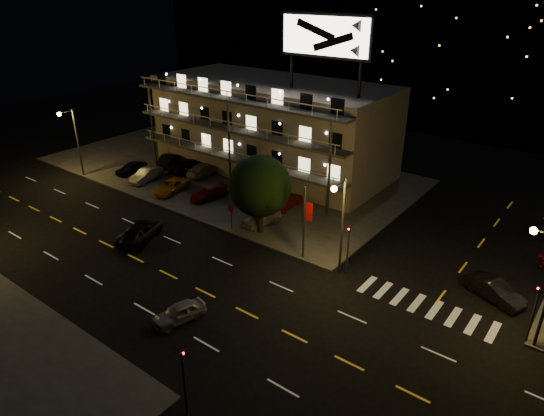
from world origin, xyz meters
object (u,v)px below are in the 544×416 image
Objects in this scene: lot_car_2 at (171,186)px; side_car_0 at (495,290)px; lot_car_4 at (261,217)px; lot_car_7 at (205,169)px; tree at (260,188)px; road_car_east at (179,313)px; road_car_west at (140,232)px.

side_car_0 reaches higher than lot_car_2.
lot_car_7 is at bearing 166.04° from lot_car_4.
side_car_0 is (20.51, 1.02, -0.12)m from lot_car_4.
lot_car_4 is 0.93× the size of side_car_0.
tree is 1.78× the size of lot_car_4.
lot_car_2 is 0.93× the size of lot_car_7.
tree is 1.96× the size of road_car_east.
lot_car_7 reaches higher than side_car_0.
lot_car_4 is (-0.78, 1.18, -3.59)m from tree.
lot_car_2 is at bearing 94.65° from lot_car_7.
road_car_east is (4.33, -14.36, -0.22)m from lot_car_4.
side_car_0 is at bearing 13.21° from lot_car_4.
lot_car_4 reaches higher than road_car_east.
side_car_0 is (33.01, 0.90, -0.06)m from lot_car_2.
lot_car_7 is at bearing 104.74° from side_car_0.
lot_car_4 is 15.00m from road_car_east.
road_car_east is 12.61m from road_car_west.
lot_car_2 is 5.87m from lot_car_7.
side_car_0 is 0.83× the size of road_car_west.
lot_car_2 is 33.03m from side_car_0.
side_car_0 is at bearing 58.19° from road_car_east.
lot_car_2 is at bearing 153.91° from road_car_east.
lot_car_2 is (-13.29, 1.30, -3.65)m from tree.
road_car_east is at bearing -50.60° from lot_car_2.
road_car_west reaches higher than side_car_0.
lot_car_4 is 1.11× the size of road_car_east.
lot_car_2 is 22.21m from road_car_east.
lot_car_4 is 11.01m from road_car_west.
lot_car_4 is 0.83× the size of lot_car_7.
road_car_west is at bearing -67.07° from lot_car_2.
tree reaches higher than lot_car_4.
lot_car_7 reaches higher than lot_car_4.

